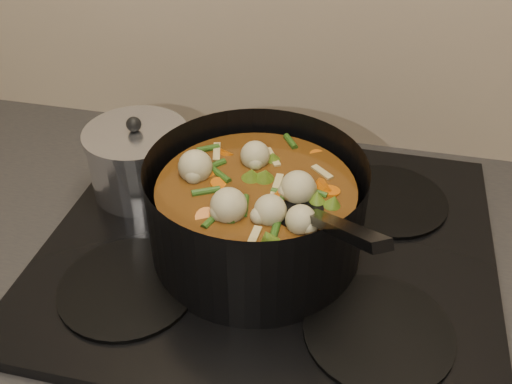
# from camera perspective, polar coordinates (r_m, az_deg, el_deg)

# --- Properties ---
(stovetop) EXTENTS (0.62, 0.54, 0.03)m
(stovetop) POSITION_cam_1_polar(r_m,az_deg,el_deg) (0.82, 1.37, -5.35)
(stovetop) COLOR black
(stovetop) RESTS_ON counter
(stockpot) EXTENTS (0.36, 0.38, 0.21)m
(stockpot) POSITION_cam_1_polar(r_m,az_deg,el_deg) (0.76, 0.04, -1.98)
(stockpot) COLOR black
(stockpot) RESTS_ON stovetop
(saucepan) EXTENTS (0.16, 0.16, 0.13)m
(saucepan) POSITION_cam_1_polar(r_m,az_deg,el_deg) (0.90, -11.61, 3.15)
(saucepan) COLOR silver
(saucepan) RESTS_ON stovetop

